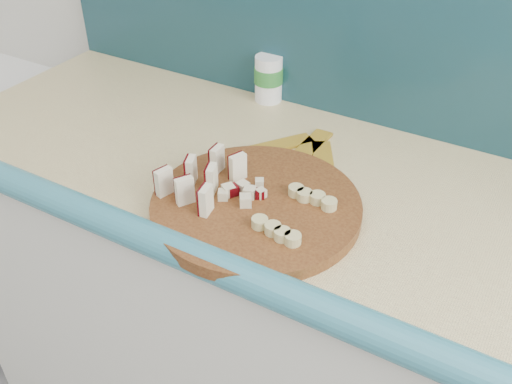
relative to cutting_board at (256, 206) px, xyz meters
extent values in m
cube|color=white|center=(0.30, 0.14, -0.48)|extent=(2.20, 0.60, 0.88)
cube|color=#D5B97D|center=(0.30, 0.14, -0.03)|extent=(2.20, 0.60, 0.03)
cube|color=teal|center=(0.30, -0.16, -0.03)|extent=(2.20, 0.06, 0.03)
cube|color=teal|center=(0.30, 0.43, 0.24)|extent=(2.20, 0.02, 0.50)
cylinder|color=#421F0E|center=(0.00, 0.00, 0.00)|extent=(0.41, 0.41, 0.02)
cube|color=#F8ECC6|center=(-0.16, -0.06, 0.04)|extent=(0.02, 0.03, 0.05)
cube|color=#420409|center=(-0.16, -0.06, 0.04)|extent=(0.01, 0.03, 0.05)
cube|color=#F8ECC6|center=(-0.13, -0.01, 0.04)|extent=(0.02, 0.03, 0.05)
cube|color=#420409|center=(-0.14, -0.01, 0.04)|extent=(0.01, 0.03, 0.05)
cube|color=#F8ECC6|center=(-0.11, 0.05, 0.04)|extent=(0.02, 0.03, 0.05)
cube|color=#420409|center=(-0.12, 0.05, 0.04)|extent=(0.01, 0.03, 0.05)
cube|color=#F8ECC6|center=(-0.11, -0.07, 0.04)|extent=(0.02, 0.03, 0.05)
cube|color=#420409|center=(-0.12, -0.07, 0.04)|extent=(0.01, 0.03, 0.05)
cube|color=#F8ECC6|center=(-0.09, -0.01, 0.04)|extent=(0.02, 0.03, 0.05)
cube|color=#420409|center=(-0.09, -0.01, 0.04)|extent=(0.01, 0.03, 0.05)
cube|color=#F8ECC6|center=(-0.06, 0.04, 0.04)|extent=(0.02, 0.03, 0.05)
cube|color=#420409|center=(-0.07, 0.04, 0.04)|extent=(0.01, 0.03, 0.05)
cube|color=#F8ECC6|center=(-0.06, -0.07, 0.04)|extent=(0.02, 0.03, 0.05)
cube|color=#420409|center=(-0.07, -0.07, 0.04)|extent=(0.01, 0.03, 0.05)
cube|color=beige|center=(-0.01, 0.00, 0.02)|extent=(0.02, 0.02, 0.02)
cube|color=beige|center=(-0.01, 0.01, 0.02)|extent=(0.02, 0.02, 0.02)
cube|color=#420409|center=(-0.02, 0.02, 0.02)|extent=(0.02, 0.02, 0.02)
cube|color=beige|center=(-0.03, 0.01, 0.02)|extent=(0.02, 0.02, 0.02)
cube|color=beige|center=(-0.04, 0.01, 0.02)|extent=(0.02, 0.02, 0.02)
cube|color=beige|center=(-0.05, 0.00, 0.02)|extent=(0.02, 0.02, 0.02)
cube|color=beige|center=(-0.03, -0.01, 0.02)|extent=(0.02, 0.02, 0.02)
cube|color=beige|center=(-0.02, -0.02, 0.02)|extent=(0.02, 0.02, 0.02)
cube|color=#420409|center=(0.00, -0.02, 0.02)|extent=(0.02, 0.02, 0.02)
cylinder|color=#CDC07D|center=(0.04, -0.06, 0.02)|extent=(0.03, 0.03, 0.02)
cylinder|color=#CDC07D|center=(0.07, -0.06, 0.02)|extent=(0.03, 0.03, 0.02)
cylinder|color=#CDC07D|center=(0.09, -0.07, 0.02)|extent=(0.03, 0.03, 0.02)
cylinder|color=#CDC07D|center=(0.11, -0.07, 0.02)|extent=(0.03, 0.03, 0.02)
cylinder|color=#CDC07D|center=(0.05, 0.05, 0.02)|extent=(0.03, 0.03, 0.02)
cylinder|color=#CDC07D|center=(0.08, 0.05, 0.02)|extent=(0.03, 0.03, 0.02)
cylinder|color=#CDC07D|center=(0.10, 0.05, 0.02)|extent=(0.03, 0.03, 0.02)
cylinder|color=#CDC07D|center=(0.12, 0.05, 0.02)|extent=(0.03, 0.03, 0.02)
cylinder|color=white|center=(-0.20, 0.40, 0.04)|extent=(0.07, 0.07, 0.11)
cylinder|color=#308535|center=(-0.20, 0.40, 0.05)|extent=(0.07, 0.07, 0.04)
cube|color=gold|center=(-0.08, 0.21, -0.01)|extent=(0.14, 0.17, 0.01)
cube|color=gold|center=(-0.01, 0.23, -0.01)|extent=(0.04, 0.18, 0.01)
cube|color=gold|center=(0.05, 0.20, -0.01)|extent=(0.12, 0.18, 0.01)
camera|label=1|loc=(0.41, -0.71, 0.63)|focal=40.00mm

